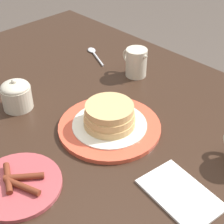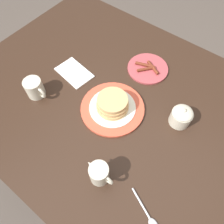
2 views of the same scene
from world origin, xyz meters
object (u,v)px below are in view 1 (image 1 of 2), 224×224
Objects in this scene: pancake_plate at (109,121)px; napkin at (179,195)px; creamer_pitcher at (136,62)px; spoon at (94,53)px; side_plate_bacon at (18,184)px; sugar_bowl at (16,95)px.

pancake_plate is 0.27m from napkin.
creamer_pitcher is 0.21m from spoon.
creamer_pitcher is at bearing -61.39° from pancake_plate.
side_plate_bacon is 1.34× the size of spoon.
side_plate_bacon is at bearing 41.20° from napkin.
sugar_bowl reaches higher than side_plate_bacon.
napkin is at bearing 153.30° from spoon.
creamer_pitcher is at bearing -75.05° from side_plate_bacon.
pancake_plate is at bearing -10.94° from napkin.
pancake_plate is 0.28m from sugar_bowl.
creamer_pitcher is at bearing -106.76° from sugar_bowl.
sugar_bowl is (0.25, 0.12, 0.02)m from pancake_plate.
napkin is at bearing 142.86° from creamer_pitcher.
side_plate_bacon is at bearing 90.76° from pancake_plate.
sugar_bowl is at bearing 104.32° from spoon.
side_plate_bacon is 0.35m from napkin.
napkin is at bearing 169.06° from pancake_plate.
creamer_pitcher is 0.76× the size of spoon.
creamer_pitcher reaches higher than napkin.
sugar_bowl reaches higher than spoon.
napkin is (-0.26, -0.23, -0.00)m from side_plate_bacon.
sugar_bowl is at bearing 73.24° from creamer_pitcher.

